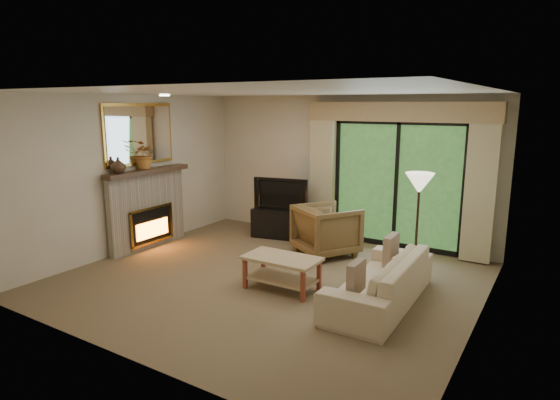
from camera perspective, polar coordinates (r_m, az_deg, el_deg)
The scene contains 22 objects.
floor at distance 6.75m, azimuth -1.37°, elevation -9.63°, with size 5.50×5.50×0.00m, color brown.
ceiling at distance 6.29m, azimuth -1.48°, elevation 13.02°, with size 5.50×5.50×0.00m, color silver.
wall_back at distance 8.57m, azimuth 7.82°, elevation 3.83°, with size 5.00×5.00×0.00m, color beige.
wall_front at distance 4.57m, azimuth -18.95°, elevation -3.56°, with size 5.00×5.00×0.00m, color beige.
wall_left at distance 8.21m, azimuth -17.69°, elevation 3.06°, with size 5.00×5.00×0.00m, color beige.
wall_right at distance 5.42m, azimuth 23.66°, elevation -1.57°, with size 5.00×5.00×0.00m, color beige.
fireplace at distance 8.36m, azimuth -15.86°, elevation -0.98°, with size 0.24×1.70×1.37m, color gray, non-canonical shape.
mirror at distance 8.25m, azimuth -16.75°, elevation 7.69°, with size 0.07×1.45×1.02m, color gold, non-canonical shape.
sliding_door at distance 8.20m, azimuth 14.02°, elevation 1.83°, with size 2.26×0.10×2.16m, color black, non-canonical shape.
curtain_left at distance 8.59m, azimuth 5.23°, elevation 3.23°, with size 0.45×0.18×2.35m, color tan.
curtain_right at distance 7.77m, azimuth 23.29°, elevation 1.45°, with size 0.45×0.18×2.35m, color tan.
cornice at distance 8.00m, azimuth 14.25°, elevation 10.37°, with size 3.20×0.24×0.32m, color tan.
media_console at distance 8.74m, azimuth 0.28°, elevation -2.80°, with size 1.08×0.49×0.54m, color black.
tv at distance 8.61m, azimuth 0.28°, elevation 0.84°, with size 1.02×0.13×0.59m, color black.
armchair at distance 7.74m, azimuth 5.69°, elevation -3.65°, with size 0.89×0.91×0.83m, color brown.
sofa at distance 6.03m, azimuth 12.06°, elevation -9.46°, with size 2.07×0.81×0.61m, color #C6B08D.
pillow_near at distance 5.46m, azimuth 9.27°, elevation -9.28°, with size 0.10×0.37×0.37m, color brown.
pillow_far at distance 6.52m, azimuth 13.38°, elevation -5.90°, with size 0.11×0.40×0.40m, color brown.
coffee_table at distance 6.33m, azimuth 0.23°, elevation -8.90°, with size 1.01×0.55×0.45m, color tan, non-canonical shape.
floor_lamp at distance 6.95m, azimuth 16.36°, elevation -2.96°, with size 0.40×0.40×1.50m, color beige, non-canonical shape.
vase at distance 7.85m, azimuth -19.13°, elevation 4.04°, with size 0.24×0.24×0.25m, color #3F2B1C.
branches at distance 8.19m, azimuth -16.20°, elevation 5.34°, with size 0.44×0.38×0.49m, color #AE6E2C.
Camera 1 is at (3.46, -5.25, 2.45)m, focal length 30.00 mm.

